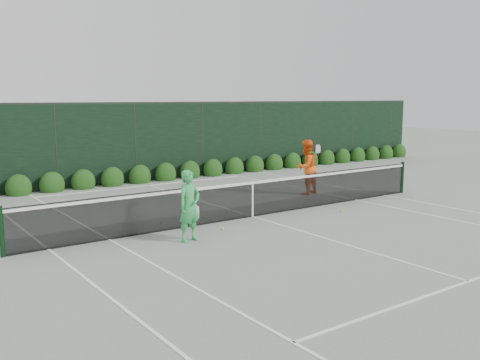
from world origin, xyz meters
TOP-DOWN VIEW (x-y plane):
  - ground at (0.00, 0.00)m, footprint 80.00×80.00m
  - tennis_net at (-0.02, 0.00)m, footprint 12.90×0.10m
  - player_woman at (-2.65, -1.16)m, footprint 0.68×0.52m
  - player_man at (3.53, 1.71)m, footprint 1.00×0.85m
  - court_lines at (0.00, 0.00)m, footprint 11.03×23.83m
  - windscreen_fence at (0.00, -2.71)m, footprint 32.00×21.07m
  - hedge_row at (-0.00, 7.15)m, footprint 31.66×0.65m
  - tennis_balls at (-0.61, 0.07)m, footprint 4.90×1.81m

SIDE VIEW (x-z plane):
  - ground at x=0.00m, z-range 0.00..0.00m
  - court_lines at x=0.00m, z-range 0.00..0.01m
  - tennis_balls at x=-0.61m, z-range 0.00..0.07m
  - hedge_row at x=0.00m, z-range -0.23..0.70m
  - tennis_net at x=-0.02m, z-range 0.00..1.07m
  - player_woman at x=-2.65m, z-range 0.00..1.63m
  - player_man at x=3.53m, z-range 0.00..1.84m
  - windscreen_fence at x=0.00m, z-range -0.02..3.04m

